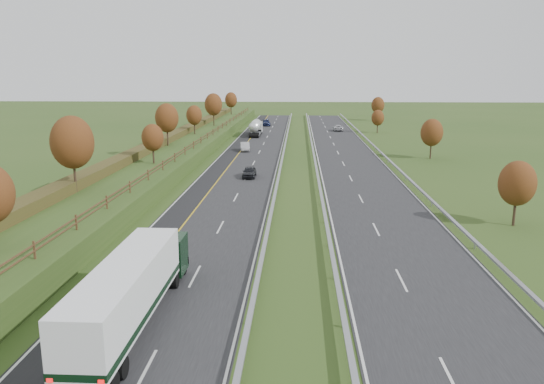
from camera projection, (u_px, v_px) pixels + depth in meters
The scene contains 19 objects.
ground at pixel (297, 168), 78.81m from camera, with size 400.00×400.00×0.00m, color #2F491A.
near_carriageway at pixel (246, 162), 84.08m from camera, with size 10.50×200.00×0.04m, color black.
far_carriageway at pixel (351, 163), 83.27m from camera, with size 10.50×200.00×0.04m, color black.
hard_shoulder at pixel (223, 162), 84.27m from camera, with size 3.00×200.00×0.04m, color black.
lane_markings at pixel (287, 162), 83.64m from camera, with size 26.75×200.00×0.01m.
embankment_left at pixel (165, 155), 84.51m from camera, with size 12.00×200.00×2.00m, color #2F491A.
hedge_left at pixel (152, 145), 84.27m from camera, with size 2.20×180.00×1.10m, color #3B3D19.
fence_left at pixel (192, 145), 83.51m from camera, with size 0.12×189.06×1.20m.
median_barrier_near at pixel (282, 158), 83.67m from camera, with size 0.32×200.00×0.71m.
median_barrier_far at pixel (315, 159), 83.42m from camera, with size 0.32×200.00×0.71m.
outer_barrier_far at pixel (388, 159), 82.85m from camera, with size 0.32×200.00×0.71m.
trees_left at pixel (161, 123), 80.05m from camera, with size 6.64×164.30×7.66m.
trees_far at pixel (402, 121), 110.19m from camera, with size 8.45×118.60×7.12m.
box_lorry at pixel (133, 288), 28.39m from camera, with size 2.58×16.28×4.06m.
road_tanker at pixel (256, 127), 120.63m from camera, with size 2.40×11.22×3.46m.
car_dark_near at pixel (249, 172), 71.19m from camera, with size 1.72×4.28×1.46m, color black.
car_silver_mid at pixel (245, 147), 96.21m from camera, with size 1.61×4.63×1.53m, color #A0A1A5.
car_small_far at pixel (266, 123), 144.17m from camera, with size 2.20×5.42×1.57m, color #131A3C.
car_oncoming at pixel (338, 128), 130.89m from camera, with size 2.38×5.16×1.43m, color silver.
Camera 1 is at (8.26, -22.82, 13.48)m, focal length 35.00 mm.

